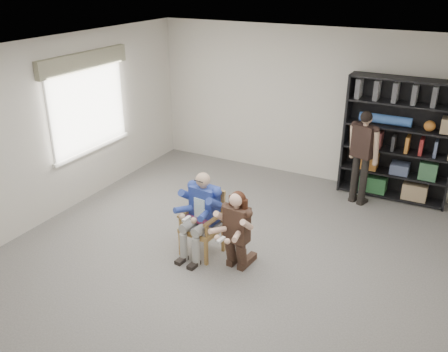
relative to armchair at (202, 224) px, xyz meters
The scene contains 8 objects.
room_shell 0.99m from the armchair, 27.94° to the right, with size 6.00×7.00×2.80m, color silver, non-canonical shape.
floor 0.60m from the armchair, 27.94° to the right, with size 6.00×7.00×0.01m, color #615E5B.
window_left 2.99m from the armchair, 162.49° to the left, with size 0.16×2.00×1.75m, color white, non-canonical shape.
armchair is the anchor object (origin of this frame).
seated_man 0.14m from the armchair, 90.00° to the right, with size 0.53×0.74×1.23m, color navy, non-canonical shape.
kneeling_woman 0.60m from the armchair, 11.69° to the right, with size 0.47×0.76×1.13m, color #39221C, non-canonical shape.
bookshelf 3.75m from the armchair, 56.97° to the left, with size 1.80×0.38×2.10m, color black, non-canonical shape.
standing_man 3.05m from the armchair, 59.02° to the left, with size 0.50×0.28×1.63m, color black, non-canonical shape.
Camera 1 is at (2.61, -4.75, 3.71)m, focal length 38.00 mm.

